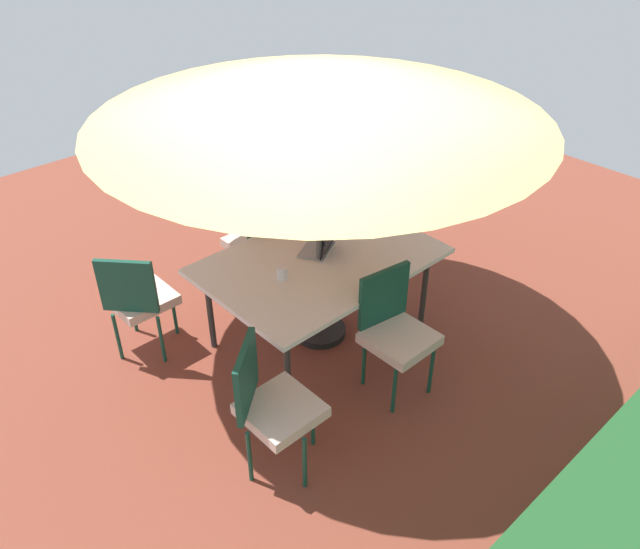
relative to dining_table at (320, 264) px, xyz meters
name	(u,v)px	position (x,y,z in m)	size (l,w,h in m)	color
ground_plane	(320,334)	(0.00, 0.00, -0.73)	(10.00, 10.00, 0.02)	brown
dining_table	(320,264)	(0.00, 0.00, 0.00)	(1.83, 1.27, 0.77)	white
patio_umbrella	(320,96)	(0.00, 0.00, 1.36)	(3.24, 3.24, 2.27)	#4C4C4C
chair_north	(395,328)	(0.01, 0.82, -0.17)	(0.48, 0.49, 0.98)	beige
chair_southwest	(352,200)	(-1.18, -0.81, -0.17)	(0.58, 0.58, 0.98)	beige
chair_south	(260,239)	(-0.04, -0.84, -0.17)	(0.46, 0.47, 0.98)	beige
chair_northeast	(271,402)	(1.15, 0.78, -0.17)	(0.58, 0.58, 0.98)	beige
chair_southeast	(138,297)	(1.20, -0.81, -0.17)	(0.59, 0.59, 0.98)	beige
laptop	(321,246)	(-0.08, -0.08, 0.09)	(0.40, 0.37, 0.21)	gray
cup	(282,273)	(0.40, 0.01, 0.10)	(0.08, 0.08, 0.10)	white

